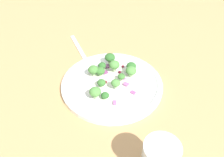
% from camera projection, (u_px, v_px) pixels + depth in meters
% --- Properties ---
extents(ground_plane, '(1.80, 1.80, 0.02)m').
position_uv_depth(ground_plane, '(116.00, 87.00, 0.67)').
color(ground_plane, tan).
extents(plate, '(0.27, 0.27, 0.02)m').
position_uv_depth(plate, '(112.00, 84.00, 0.65)').
color(plate, white).
rests_on(plate, ground_plane).
extents(dressing_pool, '(0.16, 0.16, 0.00)m').
position_uv_depth(dressing_pool, '(112.00, 82.00, 0.65)').
color(dressing_pool, white).
rests_on(dressing_pool, plate).
extents(broccoli_floret_0, '(0.02, 0.02, 0.02)m').
position_uv_depth(broccoli_floret_0, '(105.00, 96.00, 0.60)').
color(broccoli_floret_0, '#ADD18E').
rests_on(broccoli_floret_0, plate).
extents(broccoli_floret_1, '(0.03, 0.03, 0.03)m').
position_uv_depth(broccoli_floret_1, '(114.00, 65.00, 0.67)').
color(broccoli_floret_1, '#9EC684').
rests_on(broccoli_floret_1, plate).
extents(broccoli_floret_2, '(0.03, 0.03, 0.03)m').
position_uv_depth(broccoli_floret_2, '(100.00, 71.00, 0.66)').
color(broccoli_floret_2, '#9EC684').
rests_on(broccoli_floret_2, plate).
extents(broccoli_floret_3, '(0.02, 0.02, 0.02)m').
position_uv_depth(broccoli_floret_3, '(121.00, 76.00, 0.65)').
color(broccoli_floret_3, '#9EC684').
rests_on(broccoli_floret_3, plate).
extents(broccoli_floret_4, '(0.03, 0.03, 0.03)m').
position_uv_depth(broccoli_floret_4, '(131.00, 71.00, 0.66)').
color(broccoli_floret_4, '#9EC684').
rests_on(broccoli_floret_4, plate).
extents(broccoli_floret_5, '(0.03, 0.03, 0.03)m').
position_uv_depth(broccoli_floret_5, '(93.00, 70.00, 0.66)').
color(broccoli_floret_5, '#8EB77A').
rests_on(broccoli_floret_5, plate).
extents(broccoli_floret_6, '(0.02, 0.02, 0.02)m').
position_uv_depth(broccoli_floret_6, '(116.00, 83.00, 0.62)').
color(broccoli_floret_6, '#8EB77A').
rests_on(broccoli_floret_6, plate).
extents(broccoli_floret_7, '(0.03, 0.03, 0.03)m').
position_uv_depth(broccoli_floret_7, '(131.00, 66.00, 0.67)').
color(broccoli_floret_7, '#ADD18E').
rests_on(broccoli_floret_7, plate).
extents(broccoli_floret_8, '(0.03, 0.03, 0.03)m').
position_uv_depth(broccoli_floret_8, '(95.00, 92.00, 0.59)').
color(broccoli_floret_8, '#8EB77A').
rests_on(broccoli_floret_8, plate).
extents(broccoli_floret_9, '(0.03, 0.03, 0.03)m').
position_uv_depth(broccoli_floret_9, '(110.00, 58.00, 0.69)').
color(broccoli_floret_9, '#8EB77A').
rests_on(broccoli_floret_9, plate).
extents(broccoli_floret_10, '(0.02, 0.02, 0.02)m').
position_uv_depth(broccoli_floret_10, '(102.00, 66.00, 0.68)').
color(broccoli_floret_10, '#9EC684').
rests_on(broccoli_floret_10, plate).
extents(broccoli_floret_11, '(0.02, 0.02, 0.02)m').
position_uv_depth(broccoli_floret_11, '(101.00, 83.00, 0.63)').
color(broccoli_floret_11, '#9EC684').
rests_on(broccoli_floret_11, plate).
extents(cranberry_0, '(0.01, 0.01, 0.01)m').
position_uv_depth(cranberry_0, '(123.00, 66.00, 0.70)').
color(cranberry_0, maroon).
rests_on(cranberry_0, plate).
extents(cranberry_1, '(0.01, 0.01, 0.01)m').
position_uv_depth(cranberry_1, '(106.00, 82.00, 0.65)').
color(cranberry_1, maroon).
rests_on(cranberry_1, plate).
extents(cranberry_2, '(0.01, 0.01, 0.01)m').
position_uv_depth(cranberry_2, '(120.00, 72.00, 0.68)').
color(cranberry_2, '#4C0A14').
rests_on(cranberry_2, plate).
extents(onion_bit_0, '(0.02, 0.02, 0.00)m').
position_uv_depth(onion_bit_0, '(123.00, 78.00, 0.66)').
color(onion_bit_0, '#A35B93').
rests_on(onion_bit_0, plate).
extents(onion_bit_1, '(0.01, 0.01, 0.00)m').
position_uv_depth(onion_bit_1, '(115.00, 102.00, 0.59)').
color(onion_bit_1, '#A35B93').
rests_on(onion_bit_1, plate).
extents(onion_bit_2, '(0.02, 0.02, 0.00)m').
position_uv_depth(onion_bit_2, '(133.00, 93.00, 0.62)').
color(onion_bit_2, '#934C84').
rests_on(onion_bit_2, plate).
extents(onion_bit_3, '(0.01, 0.01, 0.01)m').
position_uv_depth(onion_bit_3, '(107.00, 66.00, 0.69)').
color(onion_bit_3, '#A35B93').
rests_on(onion_bit_3, plate).
extents(onion_bit_4, '(0.02, 0.02, 0.00)m').
position_uv_depth(onion_bit_4, '(126.00, 84.00, 0.64)').
color(onion_bit_4, '#A35B93').
rests_on(onion_bit_4, plate).
extents(onion_bit_5, '(0.02, 0.02, 0.00)m').
position_uv_depth(onion_bit_5, '(105.00, 72.00, 0.68)').
color(onion_bit_5, '#843D75').
rests_on(onion_bit_5, plate).
extents(fork, '(0.10, 0.18, 0.01)m').
position_uv_depth(fork, '(81.00, 52.00, 0.77)').
color(fork, silver).
rests_on(fork, ground_plane).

